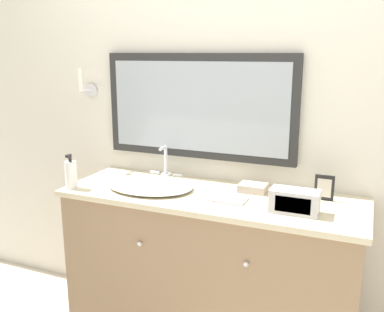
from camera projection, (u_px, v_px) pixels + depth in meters
wall_back at (229, 114)px, 2.45m from camera, size 8.00×0.18×2.55m
vanity_counter at (209, 270)px, 2.37m from camera, size 1.60×0.56×0.89m
sink_basin at (150, 184)px, 2.37m from camera, size 0.50×0.42×0.20m
soap_bottle at (71, 174)px, 2.35m from camera, size 0.06×0.06×0.19m
appliance_box at (295, 201)px, 2.00m from camera, size 0.23×0.11×0.11m
picture_frame at (324, 188)px, 2.16m from camera, size 0.10×0.01×0.13m
hand_towel_near_sink at (253, 188)px, 2.31m from camera, size 0.15×0.11×0.04m
metal_tray at (228, 199)px, 2.18m from camera, size 0.18×0.12×0.01m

